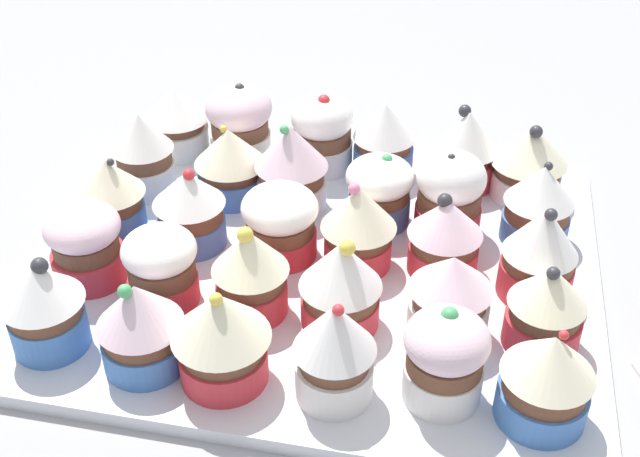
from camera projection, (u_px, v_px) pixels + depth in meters
The scene contains 32 objects.
ground_plane at pixel (320, 283), 68.11cm from camera, with size 180.00×180.00×3.00cm, color #9E9EA3.
baking_tray at pixel (320, 264), 66.87cm from camera, with size 44.69×37.93×1.20cm.
cupcake_0 at pixel (529, 160), 71.97cm from camera, with size 6.82×6.82×7.39cm.
cupcake_1 at pixel (466, 148), 73.27cm from camera, with size 5.82×5.82×7.86cm.
cupcake_2 at pixel (384, 139), 74.91cm from camera, with size 5.73×5.73×7.29cm.
cupcake_3 at pixel (322, 132), 76.06cm from camera, with size 5.82×5.82×7.68cm.
cupcake_4 at pixel (240, 122), 77.18cm from camera, with size 6.32×6.32×7.75cm.
cupcake_5 at pixel (177, 119), 78.45cm from camera, with size 6.31×6.31×6.70cm.
cupcake_6 at pixel (539, 203), 66.65cm from camera, with size 5.74×5.74×7.29cm.
cupcake_7 at pixel (450, 193), 67.55cm from camera, with size 5.79×5.79×7.67cm.
cupcake_8 at pixel (379, 189), 69.02cm from camera, with size 5.82×5.82×6.48cm.
cupcake_9 at pixel (291, 166), 70.18cm from camera, with size 6.40×6.40×8.34cm.
cupcake_10 at pixel (230, 162), 71.97cm from camera, with size 6.41×6.41×7.01cm.
cupcake_11 at pixel (143, 152), 72.57cm from camera, with size 5.57×5.57×7.71cm.
cupcake_12 at pixel (540, 252), 60.82cm from camera, with size 5.67×5.67×8.12cm.
cupcake_13 at pixel (445, 234), 63.38cm from camera, with size 5.92×5.92×7.01cm.
cupcake_14 at pixel (358, 226), 63.51cm from camera, with size 6.06×6.06×7.59cm.
cupcake_15 at pixel (282, 218), 65.52cm from camera, with size 6.21×6.21×6.29cm.
cupcake_16 at pixel (191, 205), 66.45cm from camera, with size 5.96×5.96×7.21cm.
cupcake_17 at pixel (111, 195), 67.26cm from camera, with size 5.81×5.81×7.38cm.
cupcake_18 at pixel (546, 307), 56.53cm from camera, with size 5.52×5.52×7.12cm.
cupcake_19 at pixel (450, 295), 57.44cm from camera, with size 6.02×6.02×6.88cm.
cupcake_20 at pixel (341, 282), 58.14cm from camera, with size 6.07×6.07×7.70cm.
cupcake_21 at pixel (250, 270), 59.18cm from camera, with size 5.74×5.74×7.73cm.
cupcake_22 at pixel (161, 265), 60.56cm from camera, with size 5.63×5.63×6.31cm.
cupcake_23 at pixel (85, 243), 62.61cm from camera, with size 5.86×5.86×6.55cm.
cupcake_24 at pixel (547, 377), 51.03cm from camera, with size 5.98×5.98×7.16cm.
cupcake_25 at pixel (445, 356), 52.43cm from camera, with size 5.59×5.59×7.31cm.
cupcake_26 at pixel (335, 349), 52.28cm from camera, with size 5.50×5.50×8.07cm.
cupcake_27 at pixel (221, 334), 53.58cm from camera, with size 6.74×6.74×7.69cm.
cupcake_28 at pixel (140, 325), 54.88cm from camera, with size 6.00×6.00×7.28cm.
cupcake_29 at pixel (43, 304), 56.26cm from camera, with size 5.91×5.91×7.55cm.
Camera 1 is at (-10.50, 51.30, 42.30)cm, focal length 45.65 mm.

